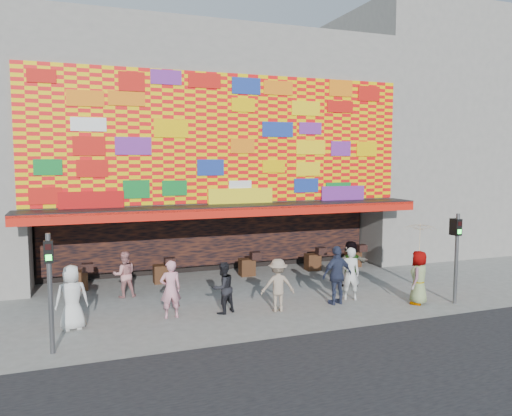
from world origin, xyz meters
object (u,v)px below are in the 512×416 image
object	(u,v)px
signal_right	(457,248)
ped_i	(124,274)
ped_f	(351,264)
signal_left	(50,280)
ped_b	(171,289)
ped_h	(350,274)
parasol	(420,238)
ped_d	(278,285)
ped_e	(337,275)
ped_g	(419,277)
ped_c	(223,288)
ped_a	(72,298)

from	to	relation	value
signal_right	ped_i	bearing A→B (deg)	156.06
ped_f	signal_left	bearing A→B (deg)	18.97
ped_b	ped_h	bearing A→B (deg)	176.25
ped_b	parasol	distance (m)	8.19
ped_i	parasol	world-z (taller)	parasol
ped_b	ped_f	size ratio (longest dim) A/B	1.02
signal_right	ped_d	bearing A→B (deg)	168.02
parasol	ped_e	bearing A→B (deg)	160.32
signal_right	ped_d	distance (m)	6.07
ped_e	signal_right	bearing A→B (deg)	152.38
signal_right	parasol	bearing A→B (deg)	162.32
ped_e	ped_g	distance (m)	2.70
ped_c	ped_e	world-z (taller)	ped_e
ped_g	ped_i	size ratio (longest dim) A/B	1.11
signal_right	ped_f	world-z (taller)	signal_right
signal_left	ped_i	world-z (taller)	signal_left
ped_f	ped_i	xyz separation A→B (m)	(-8.12, 1.41, -0.07)
signal_left	ped_c	xyz separation A→B (m)	(4.87, 1.64, -1.06)
ped_i	ped_c	bearing A→B (deg)	131.65
signal_right	ped_c	bearing A→B (deg)	167.68
ped_e	ped_f	bearing A→B (deg)	-139.72
signal_right	ped_g	bearing A→B (deg)	162.32
ped_b	signal_right	bearing A→B (deg)	166.99
ped_h	ped_a	bearing A→B (deg)	19.04
ped_f	parasol	bearing A→B (deg)	110.64
ped_b	ped_i	xyz separation A→B (m)	(-1.09, 2.79, -0.08)
parasol	ped_b	bearing A→B (deg)	170.22
signal_left	ped_g	distance (m)	11.27
ped_h	parasol	distance (m)	2.58
ped_d	parasol	bearing A→B (deg)	-179.19
ped_b	ped_a	bearing A→B (deg)	-0.32
ped_d	ped_h	distance (m)	2.82
signal_left	ped_b	bearing A→B (deg)	28.20
ped_a	ped_b	bearing A→B (deg)	175.85
signal_left	ped_f	size ratio (longest dim) A/B	1.73
ped_b	ped_d	bearing A→B (deg)	169.07
signal_right	ped_a	xyz separation A→B (m)	(-11.93, 1.66, -0.94)
ped_h	ped_b	bearing A→B (deg)	17.97
ped_a	ped_c	world-z (taller)	ped_a
ped_d	ped_i	distance (m)	5.48
ped_a	ped_f	world-z (taller)	ped_a
ped_a	ped_f	distance (m)	9.93
ped_c	parasol	bearing A→B (deg)	145.02
ped_d	ped_g	size ratio (longest dim) A/B	0.94
signal_right	ped_e	world-z (taller)	signal_right
ped_d	ped_e	world-z (taller)	ped_e
signal_left	ped_h	size ratio (longest dim) A/B	1.66
signal_left	ped_b	distance (m)	3.83
signal_right	ped_e	distance (m)	4.04
signal_right	ped_h	bearing A→B (deg)	152.64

